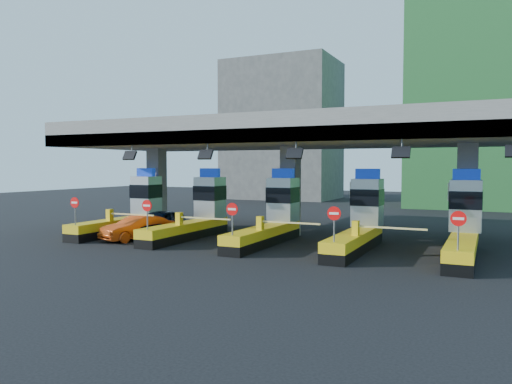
% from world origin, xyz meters
% --- Properties ---
extents(ground, '(120.00, 120.00, 0.00)m').
position_xyz_m(ground, '(0.00, 0.00, 0.00)').
color(ground, black).
rests_on(ground, ground).
extents(toll_canopy, '(28.00, 12.09, 7.00)m').
position_xyz_m(toll_canopy, '(0.00, 2.87, 6.13)').
color(toll_canopy, slate).
rests_on(toll_canopy, ground).
extents(toll_lane_far_left, '(4.43, 8.00, 4.16)m').
position_xyz_m(toll_lane_far_left, '(-10.00, 0.28, 1.40)').
color(toll_lane_far_left, black).
rests_on(toll_lane_far_left, ground).
extents(toll_lane_left, '(4.43, 8.00, 4.16)m').
position_xyz_m(toll_lane_left, '(-5.00, 0.28, 1.40)').
color(toll_lane_left, black).
rests_on(toll_lane_left, ground).
extents(toll_lane_center, '(4.43, 8.00, 4.16)m').
position_xyz_m(toll_lane_center, '(0.00, 0.28, 1.40)').
color(toll_lane_center, black).
rests_on(toll_lane_center, ground).
extents(toll_lane_right, '(4.43, 8.00, 4.16)m').
position_xyz_m(toll_lane_right, '(5.00, 0.28, 1.40)').
color(toll_lane_right, black).
rests_on(toll_lane_right, ground).
extents(toll_lane_far_right, '(4.43, 8.00, 4.16)m').
position_xyz_m(toll_lane_far_right, '(10.00, 0.28, 1.40)').
color(toll_lane_far_right, black).
rests_on(toll_lane_far_right, ground).
extents(bg_building_scaffold, '(18.00, 12.00, 28.00)m').
position_xyz_m(bg_building_scaffold, '(12.00, 32.00, 14.00)').
color(bg_building_scaffold, '#1E5926').
rests_on(bg_building_scaffold, ground).
extents(bg_building_concrete, '(14.00, 10.00, 18.00)m').
position_xyz_m(bg_building_concrete, '(-14.00, 36.00, 9.00)').
color(bg_building_concrete, '#4C4C49').
rests_on(bg_building_concrete, ground).
extents(van, '(2.44, 4.91, 1.61)m').
position_xyz_m(van, '(-7.24, -0.67, 0.80)').
color(van, black).
rests_on(van, ground).
extents(red_car, '(2.84, 4.55, 1.42)m').
position_xyz_m(red_car, '(-7.43, -2.37, 0.71)').
color(red_car, '#C33E0F').
rests_on(red_car, ground).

